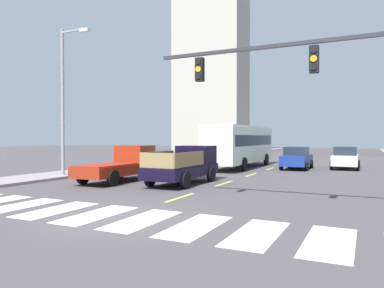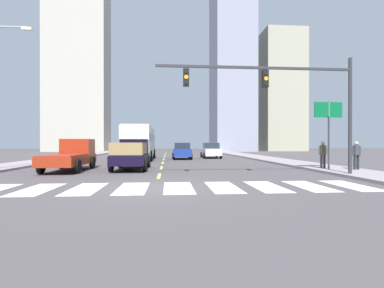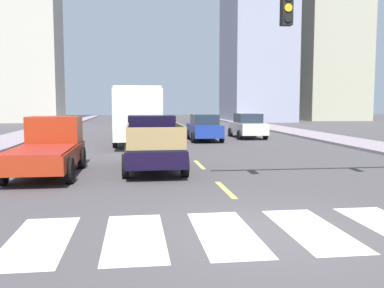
{
  "view_description": "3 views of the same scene",
  "coord_description": "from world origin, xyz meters",
  "px_view_note": "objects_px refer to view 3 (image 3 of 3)",
  "views": [
    {
      "loc": [
        6.74,
        -8.85,
        2.41
      ],
      "look_at": [
        -2.47,
        10.19,
        2.04
      ],
      "focal_mm": 33.85,
      "sensor_mm": 36.0,
      "label": 1
    },
    {
      "loc": [
        0.47,
        -10.89,
        1.69
      ],
      "look_at": [
        2.21,
        10.1,
        1.62
      ],
      "focal_mm": 26.96,
      "sensor_mm": 36.0,
      "label": 2
    },
    {
      "loc": [
        -2.54,
        -7.79,
        2.47
      ],
      "look_at": [
        -0.65,
        6.31,
        1.09
      ],
      "focal_mm": 40.09,
      "sensor_mm": 36.0,
      "label": 3
    }
  ],
  "objects_px": {
    "sedan_near_right": "(247,126)",
    "pickup_stakebed": "(153,144)",
    "pickup_dark": "(49,147)",
    "city_bus": "(137,111)",
    "sedan_near_left": "(204,128)"
  },
  "relations": [
    {
      "from": "city_bus",
      "to": "pickup_dark",
      "type": "bearing_deg",
      "value": -107.26
    },
    {
      "from": "pickup_dark",
      "to": "city_bus",
      "type": "relative_size",
      "value": 0.48
    },
    {
      "from": "pickup_dark",
      "to": "city_bus",
      "type": "height_order",
      "value": "city_bus"
    },
    {
      "from": "pickup_stakebed",
      "to": "pickup_dark",
      "type": "distance_m",
      "value": 3.7
    },
    {
      "from": "sedan_near_left",
      "to": "sedan_near_right",
      "type": "distance_m",
      "value": 3.81
    },
    {
      "from": "sedan_near_left",
      "to": "sedan_near_right",
      "type": "relative_size",
      "value": 1.0
    },
    {
      "from": "pickup_stakebed",
      "to": "city_bus",
      "type": "height_order",
      "value": "city_bus"
    },
    {
      "from": "sedan_near_right",
      "to": "pickup_stakebed",
      "type": "bearing_deg",
      "value": -117.58
    },
    {
      "from": "pickup_dark",
      "to": "sedan_near_right",
      "type": "height_order",
      "value": "pickup_dark"
    },
    {
      "from": "pickup_stakebed",
      "to": "pickup_dark",
      "type": "height_order",
      "value": "same"
    },
    {
      "from": "pickup_dark",
      "to": "sedan_near_left",
      "type": "bearing_deg",
      "value": 58.86
    },
    {
      "from": "pickup_dark",
      "to": "city_bus",
      "type": "distance_m",
      "value": 11.86
    },
    {
      "from": "pickup_stakebed",
      "to": "sedan_near_right",
      "type": "relative_size",
      "value": 1.18
    },
    {
      "from": "city_bus",
      "to": "sedan_near_right",
      "type": "distance_m",
      "value": 8.12
    },
    {
      "from": "city_bus",
      "to": "pickup_stakebed",
      "type": "bearing_deg",
      "value": -89.2
    }
  ]
}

